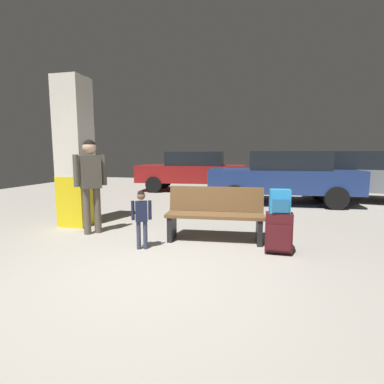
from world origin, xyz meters
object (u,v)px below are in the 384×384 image
at_px(bench, 215,214).
at_px(structural_pillar, 75,154).
at_px(adult, 91,176).
at_px(suitcase, 279,232).
at_px(parked_car_far, 193,170).
at_px(parked_car_near, 282,176).
at_px(child, 141,214).
at_px(parked_car_side, 373,175).
at_px(backpack_bright, 280,201).

bearing_deg(bench, structural_pillar, 172.14).
distance_m(bench, adult, 2.31).
height_order(suitcase, adult, adult).
bearing_deg(parked_car_far, parked_car_near, -34.40).
relative_size(child, adult, 0.53).
distance_m(suitcase, parked_car_side, 6.31).
distance_m(bench, child, 1.24).
bearing_deg(parked_car_near, parked_car_side, 19.89).
relative_size(structural_pillar, child, 3.26).
distance_m(bench, parked_car_far, 6.62).
height_order(bench, parked_car_near, parked_car_near).
bearing_deg(bench, parked_car_near, 72.49).
height_order(structural_pillar, backpack_bright, structural_pillar).
xyz_separation_m(structural_pillar, adult, (0.66, -0.51, -0.40)).
distance_m(adult, parked_car_far, 6.45).
bearing_deg(adult, parked_car_near, 50.22).
relative_size(child, parked_car_far, 0.21).
height_order(suitcase, backpack_bright, backpack_bright).
relative_size(adult, parked_car_far, 0.40).
bearing_deg(child, parked_car_side, 49.37).
xyz_separation_m(suitcase, parked_car_side, (2.98, 5.54, 0.48)).
relative_size(bench, suitcase, 2.71).
bearing_deg(backpack_bright, structural_pillar, 167.65).
height_order(structural_pillar, child, structural_pillar).
bearing_deg(bench, parked_car_far, 106.84).
xyz_separation_m(structural_pillar, backpack_bright, (3.89, -0.85, -0.67)).
bearing_deg(bench, child, -144.39).
bearing_deg(parked_car_side, backpack_bright, -118.25).
distance_m(backpack_bright, child, 2.04).
distance_m(structural_pillar, adult, 0.93).
bearing_deg(bench, suitcase, -24.30).
xyz_separation_m(child, parked_car_side, (4.99, 5.81, 0.26)).
height_order(child, parked_car_far, parked_car_far).
relative_size(backpack_bright, parked_car_near, 0.08).
bearing_deg(structural_pillar, parked_car_near, 41.66).
distance_m(parked_car_side, parked_car_near, 2.85).
bearing_deg(adult, bench, 2.96).
distance_m(backpack_bright, parked_car_side, 6.30).
distance_m(bench, backpack_bright, 1.15).
height_order(adult, parked_car_near, adult).
relative_size(structural_pillar, backpack_bright, 8.57).
height_order(suitcase, child, child).
relative_size(bench, parked_car_near, 0.39).
relative_size(structural_pillar, bench, 1.78).
height_order(bench, backpack_bright, backpack_bright).
xyz_separation_m(bench, suitcase, (1.00, -0.45, -0.12)).
relative_size(child, parked_car_side, 0.21).
distance_m(structural_pillar, suitcase, 4.13).
bearing_deg(bench, adult, -177.04).
relative_size(bench, parked_car_far, 0.39).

